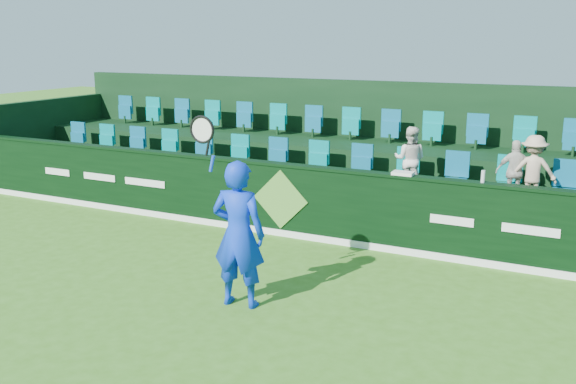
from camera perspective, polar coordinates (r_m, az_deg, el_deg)
The scene contains 13 objects.
ground at distance 8.80m, azimuth -12.49°, elevation -10.71°, with size 60.00×60.00×0.00m, color #396E1A.
sponsor_hoarding at distance 11.76m, azimuth -0.41°, elevation -0.66°, with size 16.00×0.25×1.35m.
stand_tier_front at distance 12.79m, azimuth 1.81°, elevation -0.76°, with size 16.00×2.00×0.80m, color black.
stand_tier_back at distance 14.44m, azimuth 4.97°, elevation 1.88°, with size 16.00×1.80×1.30m, color black.
stand_rear at distance 14.75m, azimuth 5.65°, elevation 4.35°, with size 16.00×4.10×2.60m.
seat_row_front at distance 12.99m, azimuth 2.57°, elevation 2.62°, with size 13.50×0.50×0.60m, color #0C5B7B.
seat_row_back at distance 14.56m, azimuth 5.48°, elevation 5.76°, with size 13.50×0.50×0.60m, color #0C5B7B.
tennis_player at distance 8.62m, azimuth -4.44°, elevation -3.69°, with size 1.09×0.58×2.63m.
spectator_left at distance 11.91m, azimuth 10.78°, elevation 2.87°, with size 0.59×0.46×1.21m, color silver.
spectator_middle at distance 11.58m, azimuth 19.54°, elevation 1.71°, with size 0.64×0.27×1.09m, color beige.
spectator_right at distance 11.54m, azimuth 20.95°, elevation 1.82°, with size 0.77×0.44×1.19m, color tan.
towel at distance 10.81m, azimuth 10.19°, elevation 1.65°, with size 0.35×0.23×0.05m, color white.
drinks_bottle at distance 10.52m, azimuth 16.94°, elevation 1.34°, with size 0.06×0.06×0.19m, color silver.
Camera 1 is at (5.16, -6.17, 3.58)m, focal length 40.00 mm.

